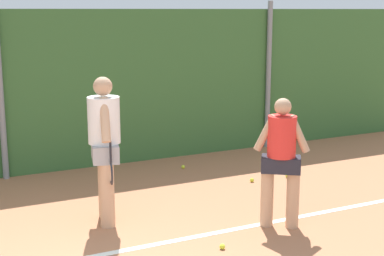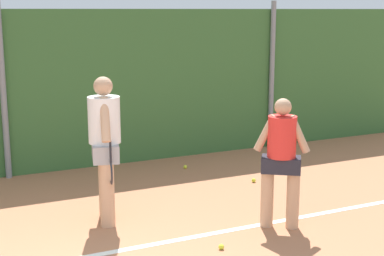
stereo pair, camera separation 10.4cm
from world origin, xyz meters
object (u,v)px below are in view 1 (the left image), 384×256
Objects in this scene: player_midcourt at (105,142)px; tennis_ball_2 at (252,180)px; tennis_ball_4 at (183,167)px; player_foreground_near at (281,156)px; tennis_ball_5 at (222,247)px; tennis_ball_1 at (287,176)px.

player_midcourt is 2.91m from tennis_ball_2.
tennis_ball_4 is (-0.67, 1.20, 0.00)m from tennis_ball_2.
player_foreground_near reaches higher than tennis_ball_2.
player_midcourt is 29.04× the size of tennis_ball_5.
player_midcourt is (-1.94, 1.14, 0.13)m from player_foreground_near.
tennis_ball_4 is (1.97, 1.84, -1.04)m from player_midcourt.
player_midcourt is 3.51m from tennis_ball_1.
tennis_ball_1 is 1.83m from tennis_ball_4.
player_midcourt reaches higher than player_foreground_near.
tennis_ball_2 is at bearing -60.64° from tennis_ball_4.
tennis_ball_1 is at bearing -4.78° from tennis_ball_2.
tennis_ball_5 is at bearing -107.38° from tennis_ball_4.
player_midcourt reaches higher than tennis_ball_4.
player_foreground_near is at bearing -111.38° from tennis_ball_2.
tennis_ball_4 is 3.45m from tennis_ball_5.
player_foreground_near reaches higher than tennis_ball_5.
tennis_ball_5 is (-2.36, -2.04, 0.00)m from tennis_ball_1.
player_foreground_near is 2.38m from tennis_ball_1.
player_midcourt reaches higher than tennis_ball_1.
tennis_ball_4 is at bearing 136.72° from tennis_ball_1.
player_midcourt reaches higher than tennis_ball_2.
player_foreground_near is 0.87× the size of player_midcourt.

